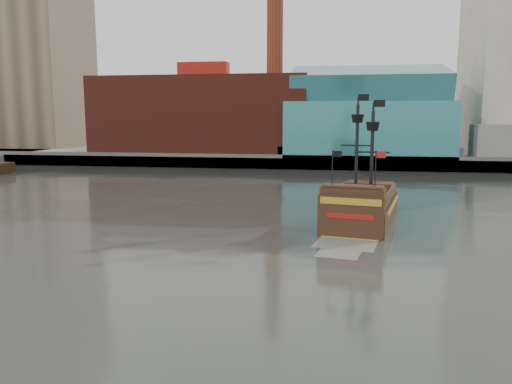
# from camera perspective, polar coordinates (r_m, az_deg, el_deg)

# --- Properties ---
(ground) EXTENTS (400.00, 400.00, 0.00)m
(ground) POSITION_cam_1_polar(r_m,az_deg,el_deg) (28.40, -0.84, -10.46)
(ground) COLOR #2D302A
(ground) RESTS_ON ground
(promenade_far) EXTENTS (220.00, 60.00, 2.00)m
(promenade_far) POSITION_cam_1_polar(r_m,az_deg,el_deg) (118.81, 7.05, 4.50)
(promenade_far) COLOR slate
(promenade_far) RESTS_ON ground
(seawall) EXTENTS (220.00, 1.00, 2.60)m
(seawall) POSITION_cam_1_polar(r_m,az_deg,el_deg) (89.41, 6.27, 3.40)
(seawall) COLOR #4C4C49
(seawall) RESTS_ON ground
(skyline) EXTENTS (149.00, 45.00, 62.00)m
(skyline) POSITION_cam_1_polar(r_m,az_deg,el_deg) (112.04, 9.88, 16.27)
(skyline) COLOR brown
(skyline) RESTS_ON promenade_far
(pirate_ship) EXTENTS (7.66, 16.76, 12.10)m
(pirate_ship) POSITION_cam_1_polar(r_m,az_deg,el_deg) (44.90, 11.94, -2.10)
(pirate_ship) COLOR black
(pirate_ship) RESTS_ON ground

